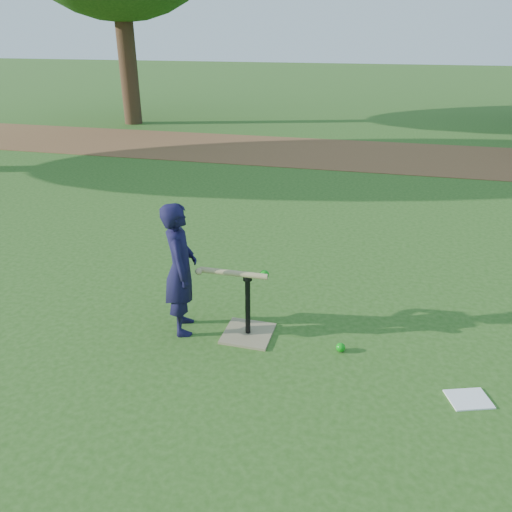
# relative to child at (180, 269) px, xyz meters

# --- Properties ---
(ground) EXTENTS (80.00, 80.00, 0.00)m
(ground) POSITION_rel_child_xyz_m (0.49, -0.01, -0.61)
(ground) COLOR #285116
(ground) RESTS_ON ground
(dirt_strip) EXTENTS (24.00, 3.00, 0.01)m
(dirt_strip) POSITION_rel_child_xyz_m (0.49, 7.49, -0.60)
(dirt_strip) COLOR brown
(dirt_strip) RESTS_ON ground
(child) EXTENTS (0.43, 0.52, 1.22)m
(child) POSITION_rel_child_xyz_m (0.00, 0.00, 0.00)
(child) COLOR black
(child) RESTS_ON ground
(wiffle_ball_ground) EXTENTS (0.08, 0.08, 0.08)m
(wiffle_ball_ground) POSITION_rel_child_xyz_m (1.43, -0.02, -0.57)
(wiffle_ball_ground) COLOR #0D9411
(wiffle_ball_ground) RESTS_ON ground
(clipboard) EXTENTS (0.36, 0.32, 0.01)m
(clipboard) POSITION_rel_child_xyz_m (2.42, -0.41, -0.60)
(clipboard) COLOR white
(clipboard) RESTS_ON ground
(batting_tee) EXTENTS (0.44, 0.44, 0.61)m
(batting_tee) POSITION_rel_child_xyz_m (0.60, 0.04, -0.50)
(batting_tee) COLOR #8E7F5A
(batting_tee) RESTS_ON ground
(swing_action) EXTENTS (0.63, 0.16, 0.08)m
(swing_action) POSITION_rel_child_xyz_m (0.50, 0.03, 0.01)
(swing_action) COLOR tan
(swing_action) RESTS_ON ground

